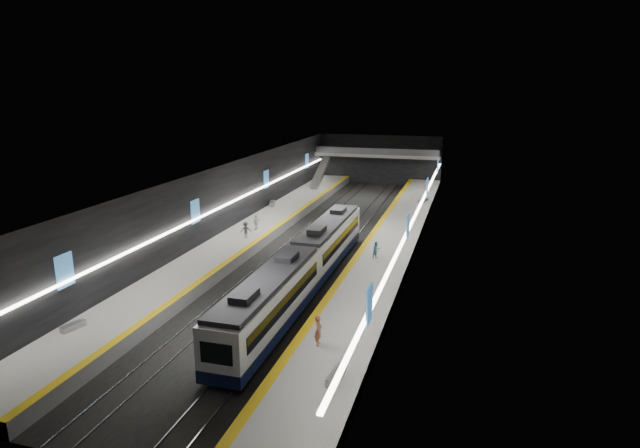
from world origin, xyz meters
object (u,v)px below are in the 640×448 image
(bench_right_near, at_px, (336,375))
(bench_right_far, at_px, (423,200))
(train, at_px, (303,266))
(passenger_right_b, at_px, (376,250))
(passenger_right_a, at_px, (318,331))
(passenger_left_a, at_px, (256,222))
(escalator, at_px, (320,173))
(bench_left_far, at_px, (272,204))
(passenger_left_b, at_px, (246,230))
(bench_left_near, at_px, (73,326))

(bench_right_near, height_order, bench_right_far, bench_right_far)
(train, xyz_separation_m, passenger_right_b, (4.58, 7.00, -0.43))
(passenger_right_a, xyz_separation_m, passenger_left_a, (-13.58, 23.03, -0.12))
(train, height_order, passenger_left_a, train)
(escalator, distance_m, bench_left_far, 15.49)
(passenger_right_b, height_order, passenger_left_b, passenger_left_b)
(passenger_left_b, bearing_deg, passenger_left_a, -110.36)
(bench_left_near, distance_m, passenger_right_a, 15.75)
(passenger_right_a, bearing_deg, passenger_left_b, 28.16)
(train, bearing_deg, bench_right_near, -65.49)
(bench_right_near, distance_m, passenger_right_b, 20.59)
(bench_right_far, bearing_deg, bench_left_near, -91.66)
(passenger_left_a, bearing_deg, passenger_right_b, 82.59)
(escalator, bearing_deg, passenger_right_b, -65.92)
(passenger_right_a, distance_m, passenger_left_b, 24.03)
(passenger_left_b, bearing_deg, bench_right_far, -148.86)
(passenger_right_b, bearing_deg, bench_right_far, 32.93)
(escalator, xyz_separation_m, passenger_left_b, (0.74, -29.78, -1.08))
(escalator, xyz_separation_m, bench_left_near, (-1.40, -51.99, -1.70))
(train, xyz_separation_m, bench_left_near, (-11.40, -12.37, -1.00))
(escalator, bearing_deg, passenger_left_a, -88.74)
(passenger_right_a, distance_m, passenger_left_a, 26.74)
(bench_left_near, bearing_deg, bench_left_far, 103.85)
(escalator, distance_m, passenger_right_a, 51.70)
(train, height_order, bench_right_far, train)
(escalator, distance_m, bench_right_far, 18.29)
(bench_right_far, xyz_separation_m, passenger_left_a, (-15.77, -18.66, 0.57))
(train, bearing_deg, passenger_right_b, 56.81)
(bench_right_far, relative_size, passenger_right_a, 1.08)
(escalator, bearing_deg, bench_right_near, -73.08)
(train, bearing_deg, bench_left_far, 116.23)
(bench_right_near, height_order, passenger_right_b, passenger_right_b)
(passenger_left_a, xyz_separation_m, passenger_left_b, (0.15, -3.10, 0.00))
(bench_right_far, height_order, passenger_left_a, passenger_left_a)
(bench_right_far, xyz_separation_m, passenger_right_b, (-1.78, -24.60, 0.52))
(passenger_right_b, bearing_deg, passenger_left_b, 115.46)
(bench_right_far, xyz_separation_m, passenger_right_a, (-2.19, -41.69, 0.69))
(passenger_right_a, height_order, passenger_right_b, passenger_right_a)
(bench_left_near, height_order, passenger_left_a, passenger_left_a)
(passenger_left_b, bearing_deg, train, 110.06)
(passenger_right_a, bearing_deg, bench_left_near, 92.54)
(train, distance_m, passenger_right_a, 10.92)
(bench_left_near, height_order, passenger_left_b, passenger_left_b)
(bench_right_far, bearing_deg, train, -81.04)
(bench_left_far, distance_m, bench_right_near, 42.00)
(bench_right_far, relative_size, passenger_right_b, 1.32)
(bench_right_near, height_order, passenger_right_a, passenger_right_a)
(bench_right_far, bearing_deg, passenger_right_b, -73.80)
(train, xyz_separation_m, escalator, (-10.00, 39.62, 0.70))
(escalator, bearing_deg, bench_right_far, -26.12)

